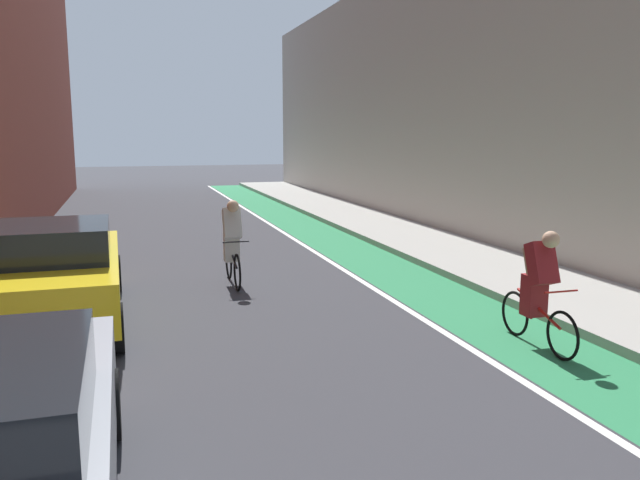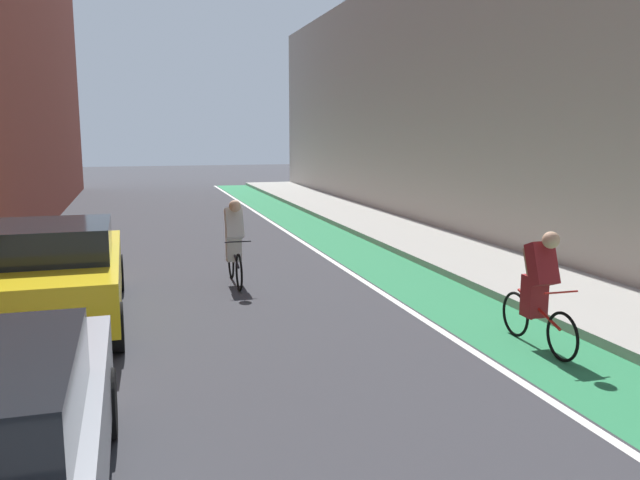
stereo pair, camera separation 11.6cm
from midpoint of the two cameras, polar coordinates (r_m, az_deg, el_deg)
name	(u,v)px [view 2 (the right image)]	position (r m, az deg, el deg)	size (l,w,h in m)	color
ground_plane	(235,279)	(12.68, -7.33, -3.47)	(92.12, 92.12, 0.00)	#38383D
bike_lane_paint	(358,253)	(15.38, 3.62, -1.12)	(1.60, 41.87, 0.00)	#2D8451
lane_divider_stripe	(322,254)	(15.11, 0.40, -1.29)	(0.12, 41.87, 0.00)	white
sidewalk_right	(436,246)	(16.17, 10.51, -0.49)	(2.52, 41.87, 0.14)	#A8A59E
building_facade_right	(488,90)	(18.91, 14.95, 12.81)	(2.40, 37.87, 8.06)	#B2ADA3
parked_sedan_yellow_cab	(55,271)	(10.37, -22.27, -2.58)	(2.00, 4.58, 1.53)	yellow
cyclist_trailing	(539,286)	(8.94, 19.27, -3.86)	(0.48, 1.68, 1.60)	black
cyclist_far	(234,242)	(12.09, -7.37, -0.19)	(0.48, 1.73, 1.62)	black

